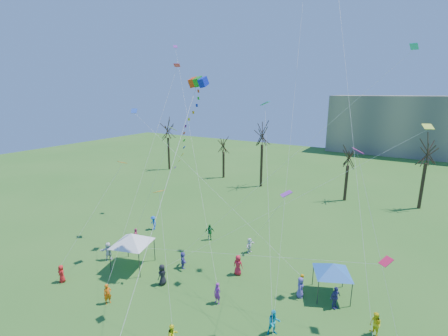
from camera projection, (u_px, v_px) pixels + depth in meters
The scene contains 6 objects.
bare_tree_row at pixel (332, 151), 47.53m from camera, with size 72.19×7.86×11.44m.
big_box_kite at pixel (189, 132), 25.00m from camera, with size 2.59×7.26×19.52m.
canopy_tent_white at pixel (132, 239), 28.67m from camera, with size 4.28×4.28×3.35m.
canopy_tent_blue at pixel (333, 268), 24.62m from camera, with size 3.48×3.48×2.85m.
festival_crowd at pixel (221, 280), 25.70m from camera, with size 27.28×14.67×1.85m.
small_kites_aloft at pixel (244, 122), 25.47m from camera, with size 28.45×19.17×34.68m.
Camera 1 is at (11.74, -12.44, 15.98)m, focal length 25.00 mm.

